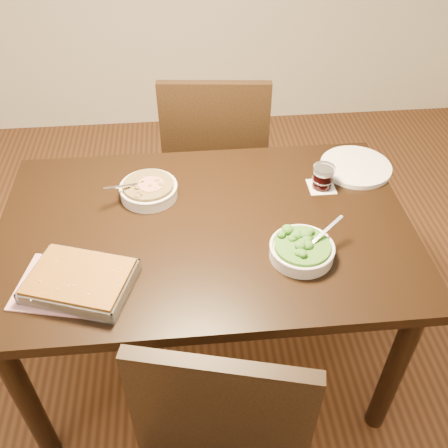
% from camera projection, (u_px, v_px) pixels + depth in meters
% --- Properties ---
extents(ground, '(4.00, 4.00, 0.00)m').
position_uv_depth(ground, '(210.00, 352.00, 2.19)').
color(ground, '#3F2312').
rests_on(ground, ground).
extents(table, '(1.40, 0.90, 0.75)m').
position_uv_depth(table, '(206.00, 245.00, 1.75)').
color(table, black).
rests_on(table, ground).
extents(magazine_a, '(0.35, 0.29, 0.01)m').
position_uv_depth(magazine_a, '(70.00, 285.00, 1.48)').
color(magazine_a, '#B8344C').
rests_on(magazine_a, table).
extents(coaster, '(0.10, 0.10, 0.00)m').
position_uv_depth(coaster, '(321.00, 187.00, 1.84)').
color(coaster, white).
rests_on(coaster, table).
extents(stew_bowl, '(0.22, 0.21, 0.08)m').
position_uv_depth(stew_bowl, '(149.00, 189.00, 1.79)').
color(stew_bowl, silver).
rests_on(stew_bowl, table).
extents(broccoli_bowl, '(0.21, 0.21, 0.08)m').
position_uv_depth(broccoli_bowl, '(302.00, 250.00, 1.56)').
color(broccoli_bowl, silver).
rests_on(broccoli_bowl, table).
extents(baking_dish, '(0.35, 0.30, 0.05)m').
position_uv_depth(baking_dish, '(80.00, 281.00, 1.46)').
color(baking_dish, silver).
rests_on(baking_dish, table).
extents(wine_tumbler, '(0.08, 0.08, 0.09)m').
position_uv_depth(wine_tumbler, '(323.00, 176.00, 1.81)').
color(wine_tumbler, black).
rests_on(wine_tumbler, coaster).
extents(dinner_plate, '(0.27, 0.27, 0.02)m').
position_uv_depth(dinner_plate, '(356.00, 167.00, 1.92)').
color(dinner_plate, white).
rests_on(dinner_plate, table).
extents(chair_far, '(0.51, 0.51, 0.98)m').
position_uv_depth(chair_far, '(216.00, 156.00, 2.35)').
color(chair_far, black).
rests_on(chair_far, ground).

